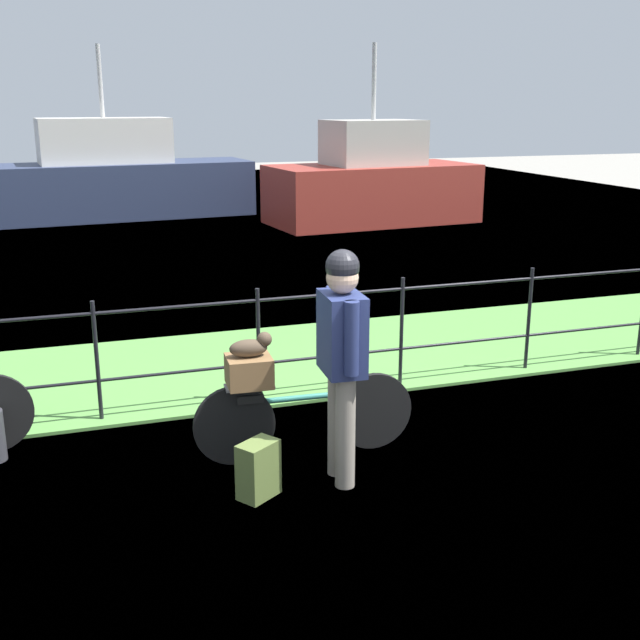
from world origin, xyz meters
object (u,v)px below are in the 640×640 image
wooden_crate (249,371)px  moored_boat_mid (107,181)px  cyclist_person (342,347)px  moored_boat_near (372,184)px  bicycle_main (303,416)px  terrier_dog (252,346)px  backpack_on_paving (258,470)px

wooden_crate → moored_boat_mid: (-0.14, 13.64, 0.13)m
cyclist_person → wooden_crate: bearing=138.5°
wooden_crate → moored_boat_near: bearing=63.7°
moored_boat_mid → wooden_crate: bearing=-89.4°
bicycle_main → moored_boat_near: size_ratio=0.36×
bicycle_main → wooden_crate: (-0.40, 0.02, 0.40)m
cyclist_person → terrier_dog: bearing=137.3°
moored_boat_near → moored_boat_mid: bearing=154.4°
terrier_dog → moored_boat_near: moored_boat_near is taller
cyclist_person → moored_boat_mid: bearing=92.8°
terrier_dog → moored_boat_near: size_ratio=0.07×
moored_boat_near → terrier_dog: bearing=-116.2°
terrier_dog → moored_boat_mid: bearing=90.7°
wooden_crate → backpack_on_paving: 0.76m
cyclist_person → moored_boat_near: size_ratio=0.35×
wooden_crate → cyclist_person: 0.78m
backpack_on_paving → moored_boat_mid: size_ratio=0.06×
bicycle_main → backpack_on_paving: 0.71m
wooden_crate → terrier_dog: size_ratio=1.02×
terrier_dog → cyclist_person: size_ratio=0.19×
wooden_crate → terrier_dog: bearing=-3.4°
cyclist_person → moored_boat_mid: size_ratio=0.25×
cyclist_person → moored_boat_near: 12.45m
bicycle_main → cyclist_person: 0.83m
cyclist_person → backpack_on_paving: cyclist_person is taller
bicycle_main → cyclist_person: bearing=-72.4°
terrier_dog → cyclist_person: (0.52, -0.48, 0.09)m
terrier_dog → moored_boat_mid: moored_boat_mid is taller
wooden_crate → cyclist_person: (0.55, -0.48, 0.28)m
moored_boat_near → cyclist_person: bearing=-113.1°
wooden_crate → backpack_on_paving: (-0.08, -0.54, -0.53)m
terrier_dog → cyclist_person: bearing=-42.7°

